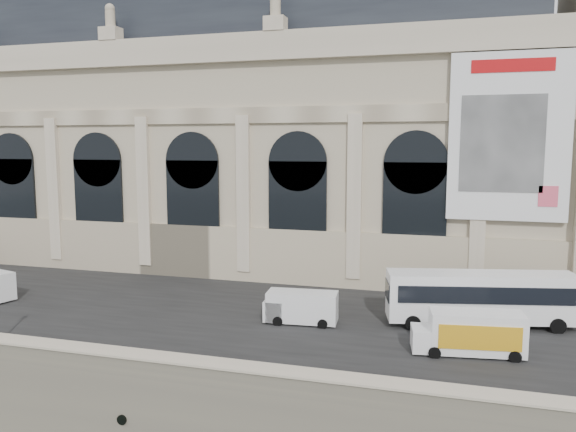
# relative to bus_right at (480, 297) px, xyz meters

# --- Properties ---
(quay) EXTENTS (160.00, 70.00, 6.00)m
(quay) POSITION_rel_bus_right_xyz_m (-20.99, 20.64, -5.09)
(quay) COLOR #7A725D
(quay) RESTS_ON ground
(street) EXTENTS (160.00, 24.00, 0.06)m
(street) POSITION_rel_bus_right_xyz_m (-20.99, -0.36, -2.06)
(street) COLOR #2D2D2D
(street) RESTS_ON quay
(parapet) EXTENTS (160.00, 1.40, 1.21)m
(parapet) POSITION_rel_bus_right_xyz_m (-20.99, -13.76, -1.47)
(parapet) COLOR #7A725D
(parapet) RESTS_ON quay
(museum) EXTENTS (69.00, 18.70, 29.10)m
(museum) POSITION_rel_bus_right_xyz_m (-26.96, 16.50, 11.63)
(museum) COLOR tan
(museum) RESTS_ON quay
(bus_right) EXTENTS (12.92, 5.24, 3.73)m
(bus_right) POSITION_rel_bus_right_xyz_m (0.00, 0.00, 0.00)
(bus_right) COLOR white
(bus_right) RESTS_ON quay
(van_c) EXTENTS (5.21, 2.43, 2.25)m
(van_c) POSITION_rel_bus_right_xyz_m (-12.20, -2.81, -0.94)
(van_c) COLOR white
(van_c) RESTS_ON quay
(box_truck) EXTENTS (6.68, 3.02, 2.60)m
(box_truck) POSITION_rel_bus_right_xyz_m (-0.82, -5.70, -0.78)
(box_truck) COLOR white
(box_truck) RESTS_ON quay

